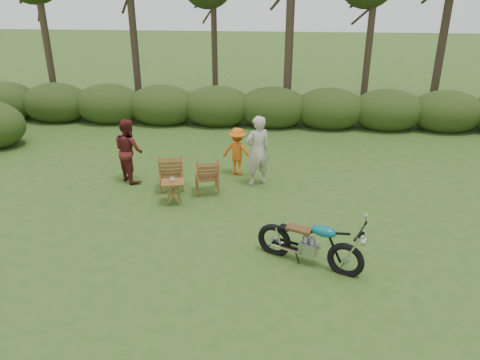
# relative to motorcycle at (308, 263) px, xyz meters

# --- Properties ---
(ground) EXTENTS (80.00, 80.00, 0.00)m
(ground) POSITION_rel_motorcycle_xyz_m (-0.87, -0.20, 0.00)
(ground) COLOR #2A4E1A
(ground) RESTS_ON ground
(tree_line) EXTENTS (22.52, 11.62, 8.14)m
(tree_line) POSITION_rel_motorcycle_xyz_m (-0.37, 9.54, 3.81)
(tree_line) COLOR #33261C
(tree_line) RESTS_ON ground
(motorcycle) EXTENTS (2.11, 1.50, 1.13)m
(motorcycle) POSITION_rel_motorcycle_xyz_m (0.00, 0.00, 0.00)
(motorcycle) COLOR #0D9DAB
(motorcycle) RESTS_ON ground
(lawn_chair_right) EXTENTS (0.77, 0.77, 0.91)m
(lawn_chair_right) POSITION_rel_motorcycle_xyz_m (-2.36, 2.98, 0.00)
(lawn_chair_right) COLOR brown
(lawn_chair_right) RESTS_ON ground
(lawn_chair_left) EXTENTS (0.80, 0.80, 0.97)m
(lawn_chair_left) POSITION_rel_motorcycle_xyz_m (-3.28, 3.09, 0.00)
(lawn_chair_left) COLOR brown
(lawn_chair_left) RESTS_ON ground
(side_table) EXTENTS (0.62, 0.56, 0.56)m
(side_table) POSITION_rel_motorcycle_xyz_m (-3.05, 2.27, 0.28)
(side_table) COLOR brown
(side_table) RESTS_ON ground
(cup) EXTENTS (0.14, 0.14, 0.10)m
(cup) POSITION_rel_motorcycle_xyz_m (-3.06, 2.27, 0.61)
(cup) COLOR beige
(cup) RESTS_ON side_table
(adult_a) EXTENTS (0.79, 0.71, 1.82)m
(adult_a) POSITION_rel_motorcycle_xyz_m (-1.15, 3.57, 0.00)
(adult_a) COLOR #BAAC99
(adult_a) RESTS_ON ground
(adult_b) EXTENTS (1.02, 1.02, 1.67)m
(adult_b) POSITION_rel_motorcycle_xyz_m (-4.46, 3.53, 0.00)
(adult_b) COLOR #541A18
(adult_b) RESTS_ON ground
(child) EXTENTS (0.93, 0.65, 1.30)m
(child) POSITION_rel_motorcycle_xyz_m (-1.71, 4.17, 0.00)
(child) COLOR #D76114
(child) RESTS_ON ground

